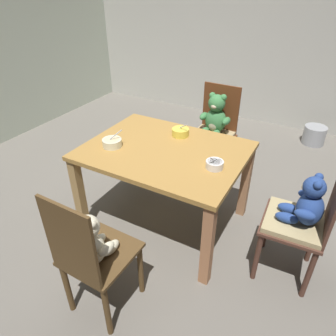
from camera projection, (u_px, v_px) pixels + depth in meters
The scene contains 9 objects.
ground_plane at pixel (165, 222), 2.72m from camera, with size 5.20×5.20×0.04m.
dining_table at pixel (165, 161), 2.39m from camera, with size 1.19×0.92×0.71m.
teddy_chair_near_right at pixel (304, 214), 1.97m from camera, with size 0.41×0.42×0.89m.
teddy_chair_near_front at pixel (92, 249), 1.73m from camera, with size 0.38×0.40×0.93m.
teddy_chair_far_center at pixel (215, 124), 3.05m from camera, with size 0.42×0.37×0.93m.
porridge_bowl_white_near_right at pixel (215, 164), 2.09m from camera, with size 0.12×0.13×0.11m.
porridge_bowl_cream_near_left at pixel (112, 143), 2.35m from camera, with size 0.15×0.15×0.13m.
porridge_bowl_yellow_far_center at pixel (181, 132), 2.50m from camera, with size 0.14×0.14×0.13m.
metal_pail at pixel (314, 135), 3.86m from camera, with size 0.27×0.27×0.23m, color #93969B.
Camera 1 is at (1.01, -1.78, 1.84)m, focal length 33.14 mm.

